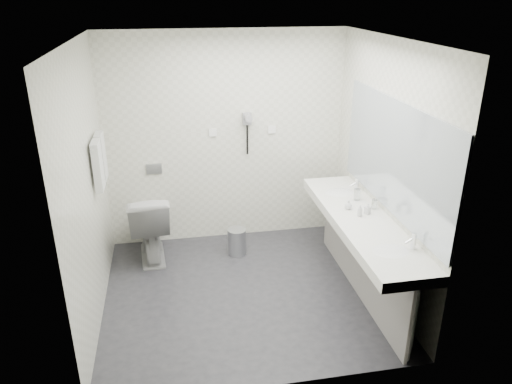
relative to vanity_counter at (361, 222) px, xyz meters
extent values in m
plane|color=#2A292E|center=(-1.12, 0.20, -0.80)|extent=(2.80, 2.80, 0.00)
plane|color=white|center=(-1.12, 0.20, 1.70)|extent=(2.80, 2.80, 0.00)
plane|color=silver|center=(-1.12, 1.50, 0.45)|extent=(2.80, 0.00, 2.80)
plane|color=silver|center=(-1.12, -1.10, 0.45)|extent=(2.80, 0.00, 2.80)
plane|color=silver|center=(-2.52, 0.20, 0.45)|extent=(0.00, 2.60, 2.60)
plane|color=silver|center=(0.27, 0.20, 0.45)|extent=(0.00, 2.60, 2.60)
cube|color=white|center=(0.00, 0.00, 0.00)|extent=(0.55, 2.20, 0.10)
cube|color=gray|center=(0.02, 0.00, -0.42)|extent=(0.03, 2.15, 0.75)
cylinder|color=silver|center=(0.05, -1.04, -0.42)|extent=(0.06, 0.06, 0.75)
cylinder|color=silver|center=(0.05, 1.04, -0.42)|extent=(0.06, 0.06, 0.75)
cube|color=#B2BCC6|center=(0.26, 0.00, 0.65)|extent=(0.02, 2.20, 1.05)
ellipsoid|color=white|center=(0.00, -0.65, 0.04)|extent=(0.40, 0.31, 0.05)
ellipsoid|color=white|center=(0.00, 0.65, 0.04)|extent=(0.40, 0.31, 0.05)
cylinder|color=silver|center=(0.19, -0.65, 0.12)|extent=(0.04, 0.04, 0.15)
cylinder|color=silver|center=(0.19, 0.65, 0.12)|extent=(0.04, 0.04, 0.15)
imported|color=beige|center=(0.09, 0.08, 0.11)|extent=(0.07, 0.07, 0.11)
imported|color=beige|center=(-0.06, 0.22, 0.10)|extent=(0.10, 0.10, 0.09)
imported|color=beige|center=(-0.01, 0.04, 0.11)|extent=(0.05, 0.05, 0.12)
cylinder|color=silver|center=(0.20, 0.17, 0.10)|extent=(0.07, 0.07, 0.10)
cylinder|color=silver|center=(0.11, 0.42, 0.11)|extent=(0.09, 0.09, 0.12)
imported|color=white|center=(-2.07, 1.13, -0.40)|extent=(0.50, 0.83, 0.81)
cube|color=#B2B5BA|center=(-1.98, 1.49, 0.15)|extent=(0.18, 0.02, 0.12)
cylinder|color=#B2B5BA|center=(-1.08, 1.00, -0.65)|extent=(0.23, 0.23, 0.30)
cylinder|color=#B2B5BA|center=(-1.08, 1.00, -0.49)|extent=(0.22, 0.22, 0.02)
cylinder|color=silver|center=(-2.47, 0.75, 0.75)|extent=(0.02, 0.62, 0.02)
cube|color=silver|center=(-2.46, 0.61, 0.53)|extent=(0.07, 0.24, 0.48)
cube|color=silver|center=(-2.46, 0.89, 0.53)|extent=(0.07, 0.24, 0.48)
cube|color=gray|center=(-0.88, 1.47, 0.70)|extent=(0.10, 0.04, 0.14)
cylinder|color=gray|center=(-0.88, 1.40, 0.73)|extent=(0.08, 0.14, 0.08)
cylinder|color=black|center=(-0.88, 1.46, 0.45)|extent=(0.02, 0.02, 0.35)
cube|color=white|center=(-1.27, 1.49, 0.55)|extent=(0.09, 0.02, 0.09)
cube|color=white|center=(-0.57, 1.49, 0.55)|extent=(0.09, 0.02, 0.09)
camera|label=1|loc=(-1.77, -3.98, 2.10)|focal=34.20mm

